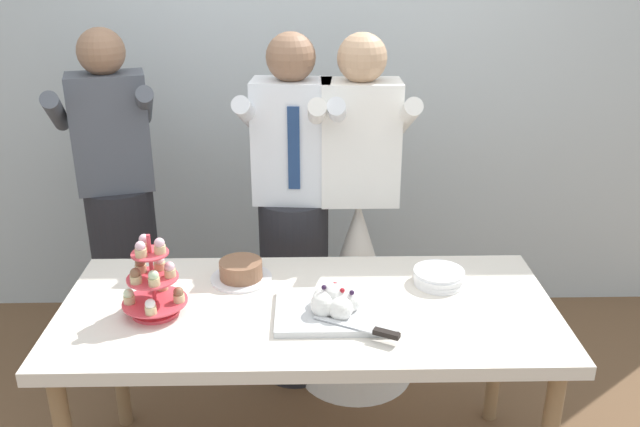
% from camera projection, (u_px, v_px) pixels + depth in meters
% --- Properties ---
extents(rear_wall, '(5.20, 0.10, 2.90)m').
position_uv_depth(rear_wall, '(306.00, 54.00, 3.53)').
color(rear_wall, silver).
rests_on(rear_wall, ground_plane).
extents(dessert_table, '(1.80, 0.80, 0.78)m').
position_uv_depth(dessert_table, '(308.00, 323.00, 2.48)').
color(dessert_table, silver).
rests_on(dessert_table, ground_plane).
extents(cupcake_stand, '(0.23, 0.23, 0.31)m').
position_uv_depth(cupcake_stand, '(153.00, 283.00, 2.36)').
color(cupcake_stand, '#D83F4C').
rests_on(cupcake_stand, dessert_table).
extents(main_cake_tray, '(0.42, 0.37, 0.13)m').
position_uv_depth(main_cake_tray, '(335.00, 305.00, 2.37)').
color(main_cake_tray, silver).
rests_on(main_cake_tray, dessert_table).
extents(plate_stack, '(0.20, 0.20, 0.05)m').
position_uv_depth(plate_stack, '(439.00, 277.00, 2.59)').
color(plate_stack, white).
rests_on(plate_stack, dessert_table).
extents(round_cake, '(0.24, 0.24, 0.08)m').
position_uv_depth(round_cake, '(241.00, 271.00, 2.62)').
color(round_cake, white).
rests_on(round_cake, dessert_table).
extents(person_groom, '(0.49, 0.52, 1.66)m').
position_uv_depth(person_groom, '(294.00, 234.00, 3.11)').
color(person_groom, '#232328').
rests_on(person_groom, ground_plane).
extents(person_bride, '(0.56, 0.56, 1.66)m').
position_uv_depth(person_bride, '(357.00, 268.00, 3.15)').
color(person_bride, white).
rests_on(person_bride, ground_plane).
extents(person_guest, '(0.57, 0.59, 1.66)m').
position_uv_depth(person_guest, '(121.00, 222.00, 3.24)').
color(person_guest, '#232328').
rests_on(person_guest, ground_plane).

